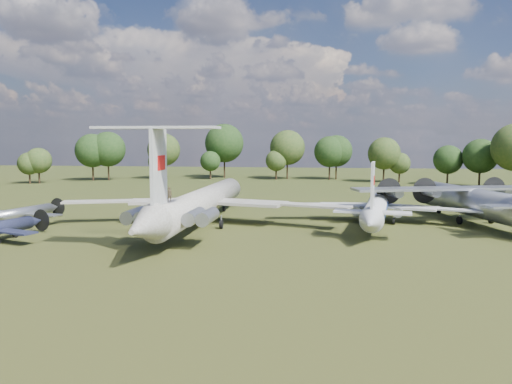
% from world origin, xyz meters
% --- Properties ---
extents(ground, '(300.00, 300.00, 0.00)m').
position_xyz_m(ground, '(0.00, 0.00, 0.00)').
color(ground, '#223913').
rests_on(ground, ground).
extents(il62_airliner, '(40.73, 52.78, 5.15)m').
position_xyz_m(il62_airliner, '(-0.16, 0.95, 2.58)').
color(il62_airliner, silver).
rests_on(il62_airliner, ground).
extents(tu104_jet, '(34.83, 43.15, 3.93)m').
position_xyz_m(tu104_jet, '(23.92, 6.76, 1.97)').
color(tu104_jet, silver).
rests_on(tu104_jet, ground).
extents(an12_transport, '(43.38, 46.14, 5.03)m').
position_xyz_m(an12_transport, '(37.32, 8.78, 2.51)').
color(an12_transport, '#9C9FA4').
rests_on(an12_transport, ground).
extents(small_prop_northwest, '(14.61, 17.84, 2.31)m').
position_xyz_m(small_prop_northwest, '(-25.93, -0.86, 1.16)').
color(small_prop_northwest, '#A0A3A8').
rests_on(small_prop_northwest, ground).
extents(person_on_il62, '(0.67, 0.55, 1.57)m').
position_xyz_m(person_on_il62, '(-0.25, -13.48, 5.94)').
color(person_on_il62, brown).
rests_on(person_on_il62, il62_airliner).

